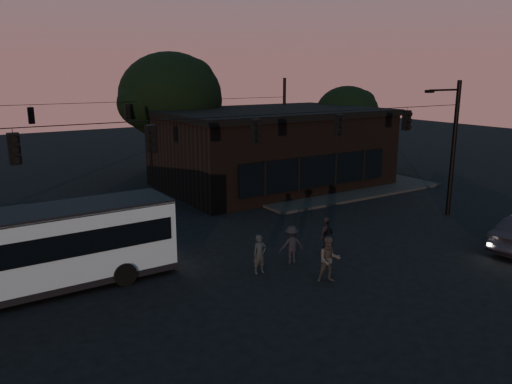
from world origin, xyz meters
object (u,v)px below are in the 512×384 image
building (271,147)px  bus (23,250)px  pedestrian_a (260,254)px  pedestrian_b (329,259)px  pedestrian_c (326,236)px  pedestrian_d (292,245)px

building → bus: size_ratio=1.41×
bus → pedestrian_a: size_ratio=6.83×
building → bus: 20.73m
bus → pedestrian_b: (9.97, -5.07, -0.81)m
bus → pedestrian_c: bus is taller
pedestrian_c → pedestrian_d: size_ratio=1.04×
pedestrian_b → pedestrian_c: pedestrian_b is taller
pedestrian_b → pedestrian_c: 3.04m
pedestrian_c → bus: bearing=-34.0°
pedestrian_d → pedestrian_b: bearing=104.9°
bus → pedestrian_d: bus is taller
building → pedestrian_b: 17.50m
pedestrian_a → pedestrian_b: bearing=-45.5°
pedestrian_b → bus: bearing=179.7°
pedestrian_a → pedestrian_d: (1.72, 0.18, 0.02)m
pedestrian_a → pedestrian_c: size_ratio=0.93×
building → pedestrian_b: (-7.93, -15.49, -1.80)m
pedestrian_a → building: bearing=59.3°
pedestrian_a → pedestrian_b: (1.76, -2.16, 0.11)m
bus → pedestrian_b: bus is taller
bus → pedestrian_c: size_ratio=6.38×
pedestrian_a → pedestrian_c: bearing=8.8°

